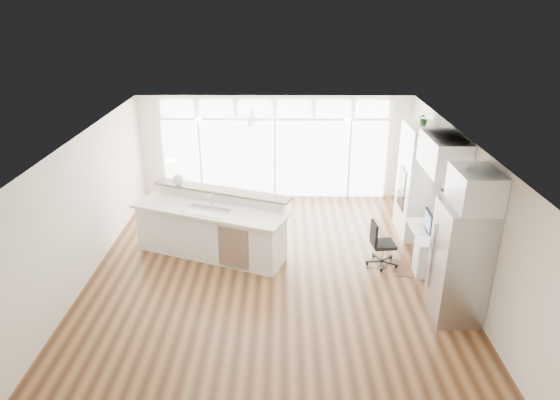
{
  "coord_description": "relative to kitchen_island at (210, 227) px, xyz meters",
  "views": [
    {
      "loc": [
        0.22,
        -8.49,
        5.09
      ],
      "look_at": [
        0.16,
        0.6,
        1.29
      ],
      "focal_mm": 32.0,
      "sensor_mm": 36.0,
      "label": 1
    }
  ],
  "objects": [
    {
      "name": "potted_plant",
      "position": [
        4.45,
        1.09,
        1.97
      ],
      "size": [
        0.27,
        0.3,
        0.22
      ],
      "primitive_type": "imported",
      "rotation": [
        0.0,
        0.0,
        -0.08
      ],
      "color": "#2E5F29",
      "rests_on": "oven_cabinet"
    },
    {
      "name": "desk_window",
      "position": [
        4.74,
        -0.41,
        0.91
      ],
      "size": [
        0.04,
        0.85,
        0.85
      ],
      "primitive_type": "cube",
      "color": "white",
      "rests_on": "wall_right"
    },
    {
      "name": "rug",
      "position": [
        4.2,
        -0.59,
        -0.63
      ],
      "size": [
        1.02,
        0.8,
        0.01
      ],
      "primitive_type": "cube",
      "rotation": [
        0.0,
        0.0,
        -0.13
      ],
      "color": "#341F10",
      "rests_on": "floor"
    },
    {
      "name": "keyboard",
      "position": [
        4.16,
        -0.41,
        0.13
      ],
      "size": [
        0.17,
        0.34,
        0.02
      ],
      "primitive_type": "cube",
      "rotation": [
        0.0,
        0.0,
        0.15
      ],
      "color": "white",
      "rests_on": "desk_nook"
    },
    {
      "name": "oven_cabinet",
      "position": [
        4.45,
        1.09,
        0.61
      ],
      "size": [
        0.64,
        1.2,
        2.5
      ],
      "primitive_type": "cube",
      "color": "white",
      "rests_on": "floor"
    },
    {
      "name": "wall_right",
      "position": [
        4.78,
        -0.71,
        0.71
      ],
      "size": [
        0.04,
        8.0,
        2.7
      ],
      "primitive_type": "cube",
      "color": "beige",
      "rests_on": "floor"
    },
    {
      "name": "framed_photos",
      "position": [
        4.74,
        0.21,
        0.76
      ],
      "size": [
        0.06,
        0.22,
        0.8
      ],
      "primitive_type": "cube",
      "color": "black",
      "rests_on": "wall_right"
    },
    {
      "name": "refrigerator",
      "position": [
        4.39,
        -2.06,
        0.36
      ],
      "size": [
        0.76,
        0.9,
        2.0
      ],
      "primitive_type": "cube",
      "color": "#A8A8AD",
      "rests_on": "floor"
    },
    {
      "name": "kitchen_island",
      "position": [
        0.0,
        0.0,
        0.0
      ],
      "size": [
        3.44,
        2.3,
        1.28
      ],
      "primitive_type": "cube",
      "rotation": [
        0.0,
        0.0,
        -0.37
      ],
      "color": "white",
      "rests_on": "floor"
    },
    {
      "name": "wall_left",
      "position": [
        -2.22,
        -0.71,
        0.71
      ],
      "size": [
        0.04,
        8.0,
        2.7
      ],
      "primitive_type": "cube",
      "color": "beige",
      "rests_on": "floor"
    },
    {
      "name": "monitor",
      "position": [
        4.33,
        -0.41,
        0.34
      ],
      "size": [
        0.1,
        0.52,
        0.43
      ],
      "primitive_type": "cube",
      "rotation": [
        0.0,
        0.0,
        -0.03
      ],
      "color": "black",
      "rests_on": "desk_nook"
    },
    {
      "name": "fishbowl",
      "position": [
        -0.74,
        0.72,
        0.76
      ],
      "size": [
        0.32,
        0.32,
        0.24
      ],
      "primitive_type": "sphere",
      "rotation": [
        0.0,
        0.0,
        -0.42
      ],
      "color": "silver",
      "rests_on": "kitchen_island"
    },
    {
      "name": "office_chair",
      "position": [
        3.49,
        -0.39,
        -0.17
      ],
      "size": [
        0.53,
        0.49,
        0.93
      ],
      "primitive_type": "cube",
      "rotation": [
        0.0,
        0.0,
        0.1
      ],
      "color": "black",
      "rests_on": "floor"
    },
    {
      "name": "fridge_cabinet",
      "position": [
        4.45,
        -2.06,
        1.66
      ],
      "size": [
        0.64,
        0.9,
        0.6
      ],
      "primitive_type": "cube",
      "color": "white",
      "rests_on": "wall_right"
    },
    {
      "name": "glass_wall",
      "position": [
        1.28,
        3.23,
        0.41
      ],
      "size": [
        5.8,
        0.06,
        2.08
      ],
      "primitive_type": "cube",
      "color": "white",
      "rests_on": "wall_back"
    },
    {
      "name": "floor",
      "position": [
        1.28,
        -0.71,
        -0.65
      ],
      "size": [
        7.0,
        8.0,
        0.02
      ],
      "primitive_type": "cube",
      "color": "#442815",
      "rests_on": "ground"
    },
    {
      "name": "wall_back",
      "position": [
        1.28,
        3.29,
        0.71
      ],
      "size": [
        7.0,
        0.04,
        2.7
      ],
      "primitive_type": "cube",
      "color": "beige",
      "rests_on": "floor"
    },
    {
      "name": "wall_front",
      "position": [
        1.28,
        -4.71,
        0.71
      ],
      "size": [
        7.0,
        0.04,
        2.7
      ],
      "primitive_type": "cube",
      "color": "beige",
      "rests_on": "floor"
    },
    {
      "name": "ceiling",
      "position": [
        1.28,
        -0.71,
        2.06
      ],
      "size": [
        7.0,
        8.0,
        0.02
      ],
      "primitive_type": "cube",
      "color": "white",
      "rests_on": "wall_back"
    },
    {
      "name": "transom_row",
      "position": [
        1.28,
        3.23,
        1.74
      ],
      "size": [
        5.9,
        0.06,
        0.4
      ],
      "primitive_type": "cube",
      "color": "white",
      "rests_on": "wall_back"
    },
    {
      "name": "desk_nook",
      "position": [
        4.41,
        -0.41,
        -0.26
      ],
      "size": [
        0.72,
        1.3,
        0.76
      ],
      "primitive_type": "cube",
      "color": "white",
      "rests_on": "floor"
    },
    {
      "name": "recessed_lights",
      "position": [
        1.28,
        -0.51,
        2.04
      ],
      "size": [
        3.4,
        3.0,
        0.02
      ],
      "primitive_type": "cube",
      "color": "white",
      "rests_on": "ceiling"
    },
    {
      "name": "upper_cabinets",
      "position": [
        4.45,
        -0.41,
        1.71
      ],
      "size": [
        0.64,
        1.3,
        0.64
      ],
      "primitive_type": "cube",
      "color": "white",
      "rests_on": "wall_right"
    },
    {
      "name": "ceiling_fan",
      "position": [
        0.78,
        2.09,
        1.84
      ],
      "size": [
        1.16,
        1.16,
        0.32
      ],
      "primitive_type": "cube",
      "color": "white",
      "rests_on": "ceiling"
    }
  ]
}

